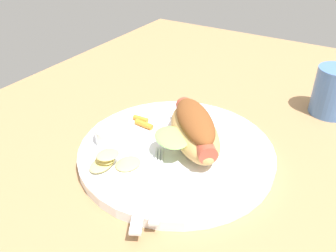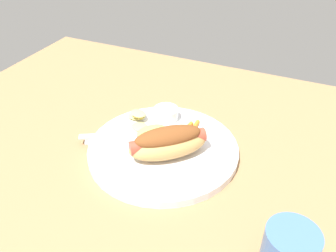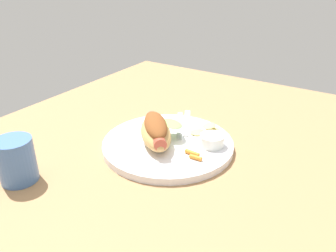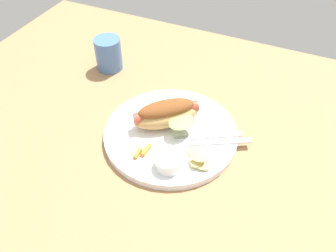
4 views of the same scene
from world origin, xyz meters
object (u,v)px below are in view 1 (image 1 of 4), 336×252
hot_dog (195,129)px  fork (157,183)px  sauce_ramekin (113,134)px  chips_pile (112,161)px  drinking_cup (334,92)px  plate (176,152)px  knife (142,190)px  carrot_garnish (143,121)px

hot_dog → fork: 10.67cm
fork → sauce_ramekin: bearing=36.7°
chips_pile → drinking_cup: drinking_cup is taller
plate → hot_dog: 4.75cm
knife → carrot_garnish: bearing=6.1°
hot_dog → knife: hot_dog is taller
fork → knife: bearing=125.2°
plate → hot_dog: bearing=-48.7°
fork → carrot_garnish: size_ratio=3.02×
sauce_ramekin → drinking_cup: drinking_cup is taller
carrot_garnish → drinking_cup: (23.01, -25.53, 2.32)cm
sauce_ramekin → fork: sauce_ramekin is taller
plate → sauce_ramekin: sauce_ramekin is taller
plate → sauce_ramekin: (-3.56, 9.19, 2.06)cm
carrot_garnish → hot_dog: bearing=-96.3°
knife → drinking_cup: (36.42, -16.40, 2.61)cm
drinking_cup → knife: bearing=155.8°
fork → chips_pile: chips_pile is taller
sauce_ramekin → drinking_cup: (29.56, -26.59, 1.53)cm
sauce_ramekin → knife: (-6.86, -10.20, -1.08)cm
sauce_ramekin → carrot_garnish: (6.55, -1.06, -0.79)cm
plate → fork: fork is taller
fork → hot_dog: bearing=-30.6°
hot_dog → drinking_cup: bearing=-74.5°
carrot_garnish → drinking_cup: bearing=-48.0°
hot_dog → knife: (-12.28, 1.11, -2.85)cm
plate → chips_pile: 10.21cm
hot_dog → chips_pile: size_ratio=2.29×
plate → drinking_cup: 31.49cm
fork → chips_pile: 7.53cm
hot_dog → sauce_ramekin: 12.66cm
plate → carrot_garnish: size_ratio=6.61×
plate → fork: (-8.43, -1.95, 1.00)cm
plate → carrot_garnish: (2.99, 8.13, 1.27)cm
fork → knife: size_ratio=0.94×
chips_pile → carrot_garnish: size_ratio=1.51×
sauce_ramekin → chips_pile: size_ratio=0.80×
plate → chips_pile: (-8.40, 5.55, 1.70)cm
plate → chips_pile: size_ratio=4.37×
plate → knife: size_ratio=2.05×
hot_dog → drinking_cup: drinking_cup is taller
knife → carrot_garnish: carrot_garnish is taller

